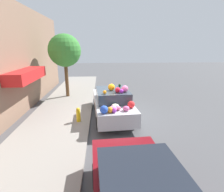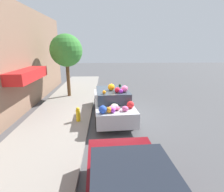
# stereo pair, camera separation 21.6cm
# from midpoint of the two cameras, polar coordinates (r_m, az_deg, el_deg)

# --- Properties ---
(ground_plane) EXTENTS (60.00, 60.00, 0.00)m
(ground_plane) POSITION_cam_midpoint_polar(r_m,az_deg,el_deg) (9.39, -0.80, -6.65)
(ground_plane) COLOR #4C4C4F
(sidewalk_curb) EXTENTS (24.00, 3.20, 0.11)m
(sidewalk_curb) POSITION_cam_midpoint_polar(r_m,az_deg,el_deg) (9.63, -17.17, -6.44)
(sidewalk_curb) COLOR gray
(sidewalk_curb) RESTS_ON ground
(building_facade) EXTENTS (18.00, 1.20, 5.84)m
(building_facade) POSITION_cam_midpoint_polar(r_m,az_deg,el_deg) (9.80, -31.43, 9.42)
(building_facade) COLOR #846651
(building_facade) RESTS_ON ground
(street_tree) EXTENTS (2.20, 2.20, 4.31)m
(street_tree) POSITION_cam_midpoint_polar(r_m,az_deg,el_deg) (12.66, -15.68, 14.01)
(street_tree) COLOR brown
(street_tree) RESTS_ON sidewalk_curb
(fire_hydrant) EXTENTS (0.20, 0.20, 0.70)m
(fire_hydrant) POSITION_cam_midpoint_polar(r_m,az_deg,el_deg) (8.57, -11.65, -5.98)
(fire_hydrant) COLOR gold
(fire_hydrant) RESTS_ON sidewalk_curb
(art_car) EXTENTS (4.59, 2.12, 1.84)m
(art_car) POSITION_cam_midpoint_polar(r_m,az_deg,el_deg) (9.04, -0.61, -2.26)
(art_car) COLOR #B7BABF
(art_car) RESTS_ON ground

